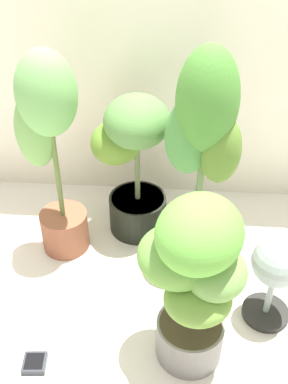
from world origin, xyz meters
TOP-DOWN VIEW (x-y plane):
  - ground_plane at (0.00, 0.00)m, footprint 8.00×8.00m
  - potted_plant_front_right at (0.27, -0.12)m, footprint 0.42×0.38m
  - potted_plant_back_right at (0.30, 0.38)m, footprint 0.34×0.27m
  - potted_plant_back_center at (0.02, 0.55)m, footprint 0.40×0.35m
  - potted_plant_back_left at (-0.29, 0.39)m, footprint 0.28×0.24m
  - hygrometer_box at (-0.26, -0.22)m, footprint 0.09×0.09m
  - floor_fan at (0.57, 0.06)m, footprint 0.26×0.26m

SIDE VIEW (x-z plane):
  - ground_plane at x=0.00m, z-range 0.00..0.00m
  - hygrometer_box at x=-0.26m, z-range 0.00..0.03m
  - floor_fan at x=0.57m, z-range 0.06..0.45m
  - potted_plant_back_center at x=0.02m, z-range 0.04..0.72m
  - potted_plant_front_right at x=0.27m, z-range 0.06..0.74m
  - potted_plant_back_left at x=-0.29m, z-range 0.08..0.99m
  - potted_plant_back_right at x=0.30m, z-range 0.09..1.04m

